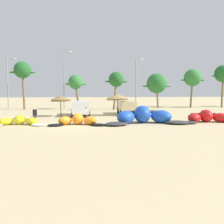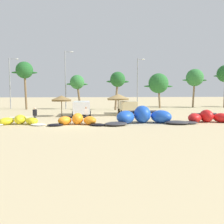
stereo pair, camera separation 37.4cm
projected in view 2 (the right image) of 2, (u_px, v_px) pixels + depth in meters
ground_plane at (72, 125)px, 22.28m from camera, size 260.00×260.00×0.00m
kite_left at (19, 121)px, 22.47m from camera, size 5.52×2.70×0.91m
kite_left_of_center at (77, 120)px, 22.33m from camera, size 5.52×2.79×1.08m
kite_center at (143, 117)px, 23.38m from camera, size 8.51×4.02×1.71m
kite_right_of_center at (208, 118)px, 24.03m from camera, size 6.57×3.25×1.27m
beach_umbrella_middle at (61, 98)px, 30.12m from camera, size 2.53×2.53×2.63m
beach_umbrella_near_palms at (118, 97)px, 31.05m from camera, size 2.94×2.94×2.82m
parked_van at (127, 106)px, 33.15m from camera, size 2.44×5.46×1.84m
parked_car_second at (82, 107)px, 31.60m from camera, size 2.38×5.19×1.84m
person_near_kites at (35, 116)px, 22.52m from camera, size 0.36×0.24×1.62m
person_by_umbrellas at (86, 115)px, 23.46m from camera, size 0.36×0.24×1.62m
palm_left at (24, 71)px, 41.90m from camera, size 4.42×2.95×8.41m
palm_left_of_gap at (77, 83)px, 42.81m from camera, size 3.82×2.54×6.14m
palm_center_left at (118, 80)px, 40.66m from camera, size 3.88×2.58×6.53m
palm_center_right at (158, 83)px, 45.57m from camera, size 5.68×3.79×6.65m
palm_right_of_gap at (195, 78)px, 48.21m from camera, size 5.22×3.48×7.75m
lamppost_west at (11, 81)px, 44.09m from camera, size 1.78×0.24×9.32m
lamppost_west_center at (66, 77)px, 43.72m from camera, size 1.58×0.24×10.54m
lamppost_east_center at (138, 81)px, 43.01m from camera, size 1.39×0.24×9.09m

